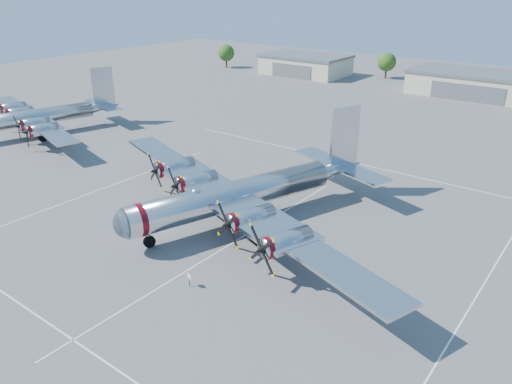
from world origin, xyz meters
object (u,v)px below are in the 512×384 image
Objects in this scene: tree_far_west at (226,53)px; tree_west at (387,62)px; hangar_center at (477,84)px; bomber_west at (45,133)px; main_bomber_b29 at (246,219)px; info_placard at (189,278)px; hangar_west at (305,65)px.

tree_west is at bearing 14.93° from tree_far_west.
tree_far_west is at bearing -176.76° from hangar_center.
main_bomber_b29 is at bearing 8.55° from bomber_west.
hangar_center is 93.83m from info_placard.
hangar_center is 4.31× the size of tree_west.
info_placard is at bearing -53.05° from main_bomber_b29.
info_placard is (46.94, -93.80, -1.87)m from hangar_west.
tree_west is (-25.00, 8.04, 1.51)m from hangar_center.
main_bomber_b29 reaches higher than bomber_west.
tree_far_west is 0.18× the size of bomber_west.
hangar_west is 3.40× the size of tree_far_west.
bomber_west is (-25.26, -83.35, -4.22)m from tree_west.
hangar_west is at bearing 180.00° from hangar_center.
hangar_west and hangar_center have the same top height.
info_placard is (71.94, -89.83, -3.38)m from tree_far_west.
hangar_center is 80.68m from main_bomber_b29.
main_bomber_b29 is (42.72, -80.61, -2.71)m from hangar_west.
hangar_west is 25.36m from tree_far_west.
hangar_west is at bearing -158.11° from tree_west.
main_bomber_b29 is 13.87m from info_placard.
hangar_west is 104.90m from info_placard.
tree_west is at bearing 162.18° from hangar_center.
bomber_west is (-50.26, -75.31, -2.71)m from hangar_center.
bomber_west is 55.38m from info_placard.
hangar_center is 23.88× the size of info_placard.
main_bomber_b29 is at bearing -75.62° from tree_west.
bomber_west is at bearing -74.54° from tree_far_west.
hangar_west is 21.61m from tree_west.
hangar_west is at bearing 135.14° from info_placard.
hangar_west is 3.40× the size of tree_west.
tree_west is at bearing 123.58° from main_bomber_b29.
bomber_west is 31.54× the size of info_placard.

